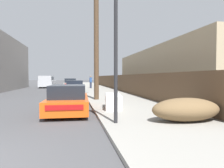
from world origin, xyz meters
TOP-DOWN VIEW (x-y plane):
  - sidewalk_curb at (5.30, 23.50)m, footprint 4.20×63.00m
  - discarded_fridge at (4.13, 5.78)m, footprint 0.95×1.81m
  - parked_sports_car_red at (2.07, 5.82)m, footprint 1.90×4.36m
  - car_parked_mid at (2.34, 18.23)m, footprint 1.98×4.60m
  - car_parked_far at (1.84, 25.29)m, footprint 1.82×4.42m
  - pickup_truck at (-1.65, 28.15)m, footprint 2.16×5.39m
  - utility_pole at (3.78, 9.73)m, footprint 1.80×0.32m
  - street_lamp at (3.63, 2.81)m, footprint 0.26×0.26m
  - brush_pile at (5.99, 2.62)m, footprint 2.37×1.20m
  - wooden_fence at (7.25, 20.07)m, footprint 0.08×37.39m
  - building_right_house at (12.47, 15.75)m, footprint 6.00×20.25m
  - pedestrian at (4.52, 23.36)m, footprint 0.34×0.34m

SIDE VIEW (x-z plane):
  - sidewalk_curb at x=5.30m, z-range 0.00..0.12m
  - discarded_fridge at x=4.13m, z-range 0.11..0.81m
  - brush_pile at x=5.99m, z-range 0.12..0.90m
  - parked_sports_car_red at x=2.07m, z-range -0.06..1.19m
  - car_parked_mid at x=2.34m, z-range -0.03..1.23m
  - car_parked_far at x=1.84m, z-range -0.05..1.37m
  - pickup_truck at x=-1.65m, z-range 0.00..1.80m
  - pedestrian at x=4.52m, z-range 0.14..1.81m
  - wooden_fence at x=7.25m, z-range 0.12..1.84m
  - building_right_house at x=12.47m, z-range 0.00..4.43m
  - street_lamp at x=3.63m, z-range 0.49..4.97m
  - utility_pole at x=3.78m, z-range 0.22..9.28m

